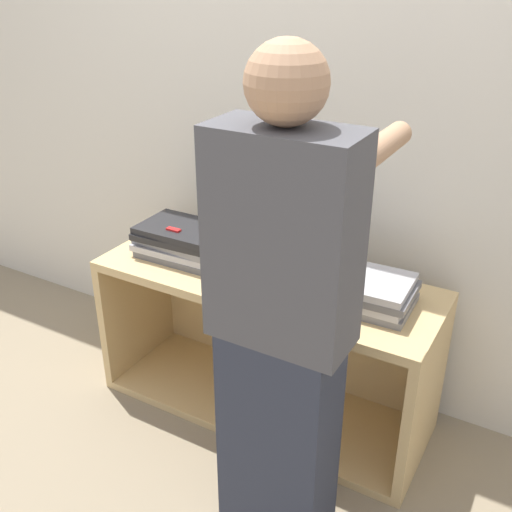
{
  "coord_description": "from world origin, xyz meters",
  "views": [
    {
      "loc": [
        0.97,
        -1.53,
        1.73
      ],
      "look_at": [
        0.0,
        0.17,
        0.75
      ],
      "focal_mm": 42.0,
      "sensor_mm": 36.0,
      "label": 1
    }
  ],
  "objects": [
    {
      "name": "laptop_stack_right",
      "position": [
        0.39,
        0.24,
        0.68
      ],
      "size": [
        0.38,
        0.25,
        0.11
      ],
      "color": "gray",
      "rests_on": "cart"
    },
    {
      "name": "wall_back",
      "position": [
        0.0,
        0.6,
        1.2
      ],
      "size": [
        8.0,
        0.05,
        2.4
      ],
      "color": "silver",
      "rests_on": "ground_plane"
    },
    {
      "name": "inventory_tag",
      "position": [
        -0.38,
        0.19,
        0.77
      ],
      "size": [
        0.06,
        0.02,
        0.01
      ],
      "color": "red",
      "rests_on": "laptop_stack_left"
    },
    {
      "name": "person",
      "position": [
        0.33,
        -0.25,
        0.79
      ],
      "size": [
        0.4,
        0.52,
        1.57
      ],
      "color": "#2D3342",
      "rests_on": "ground_plane"
    },
    {
      "name": "cart",
      "position": [
        0.0,
        0.31,
        0.32
      ],
      "size": [
        1.35,
        0.49,
        0.63
      ],
      "color": "tan",
      "rests_on": "ground_plane"
    },
    {
      "name": "laptop_open",
      "position": [
        0.0,
        0.3,
        0.68
      ],
      "size": [
        0.35,
        0.34,
        0.24
      ],
      "color": "#333338",
      "rests_on": "cart"
    },
    {
      "name": "laptop_stack_left",
      "position": [
        -0.38,
        0.24,
        0.7
      ],
      "size": [
        0.38,
        0.26,
        0.13
      ],
      "color": "slate",
      "rests_on": "cart"
    },
    {
      "name": "ground_plane",
      "position": [
        0.0,
        0.0,
        0.0
      ],
      "size": [
        12.0,
        12.0,
        0.0
      ],
      "primitive_type": "plane",
      "color": "gray"
    }
  ]
}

